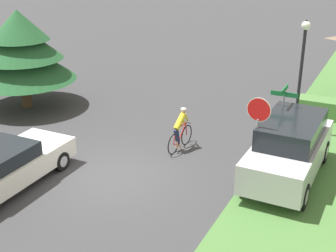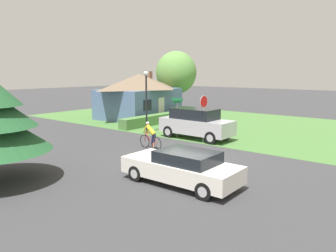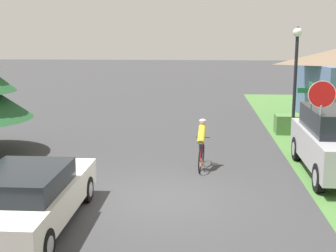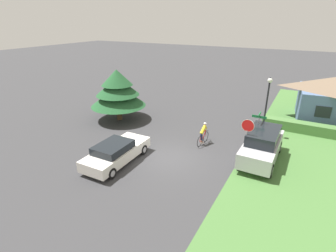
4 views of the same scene
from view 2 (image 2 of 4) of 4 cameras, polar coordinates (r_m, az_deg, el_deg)
ground_plane at (r=16.11m, az=2.10°, el=-6.16°), size 140.00×140.00×0.00m
grass_verge_right at (r=28.10m, az=10.14°, el=0.45°), size 16.00×36.00×0.01m
cottage_house at (r=31.34m, az=-5.02°, el=5.40°), size 8.59×6.18×4.36m
hedge_row at (r=28.30m, az=-0.42°, el=1.48°), size 10.21×0.90×0.80m
sedan_left_lane at (r=12.77m, az=2.46°, el=-7.18°), size 1.95×4.72×1.36m
cyclist at (r=18.54m, az=-3.06°, el=-1.78°), size 0.44×1.73×1.55m
parked_suv_right at (r=21.36m, az=4.89°, el=0.49°), size 1.99×4.86×1.98m
stop_sign at (r=19.98m, az=6.24°, el=2.89°), size 0.74×0.07×2.91m
street_lamp at (r=23.06m, az=-3.81°, el=6.01°), size 0.33×0.33×4.44m
street_name_sign at (r=21.44m, az=1.61°, el=2.75°), size 0.90×0.90×2.63m
deciduous_tree_right at (r=36.48m, az=1.43°, el=9.27°), size 4.45×4.45×6.56m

